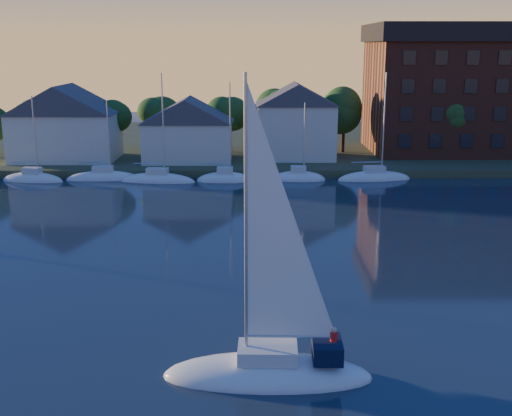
{
  "coord_description": "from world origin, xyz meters",
  "views": [
    {
      "loc": [
        2.27,
        -25.36,
        15.49
      ],
      "look_at": [
        2.55,
        22.0,
        3.46
      ],
      "focal_mm": 45.0,
      "sensor_mm": 36.0,
      "label": 1
    }
  ],
  "objects_px": {
    "clubhouse_centre": "(188,129)",
    "hero_sailboat": "(271,365)",
    "condo_block": "(480,88)",
    "clubhouse_west": "(65,122)",
    "clubhouse_east": "(296,120)"
  },
  "relations": [
    {
      "from": "hero_sailboat",
      "to": "clubhouse_east",
      "type": "bearing_deg",
      "value": -93.19
    },
    {
      "from": "clubhouse_centre",
      "to": "hero_sailboat",
      "type": "bearing_deg",
      "value": -80.48
    },
    {
      "from": "clubhouse_east",
      "to": "clubhouse_west",
      "type": "bearing_deg",
      "value": -178.09
    },
    {
      "from": "clubhouse_east",
      "to": "condo_block",
      "type": "relative_size",
      "value": 0.34
    },
    {
      "from": "clubhouse_centre",
      "to": "condo_block",
      "type": "distance_m",
      "value": 41.05
    },
    {
      "from": "clubhouse_east",
      "to": "hero_sailboat",
      "type": "xyz_separation_m",
      "value": [
        -4.86,
        -56.5,
        -5.37
      ]
    },
    {
      "from": "hero_sailboat",
      "to": "clubhouse_centre",
      "type": "bearing_deg",
      "value": -78.75
    },
    {
      "from": "clubhouse_west",
      "to": "condo_block",
      "type": "bearing_deg",
      "value": 7.07
    },
    {
      "from": "clubhouse_centre",
      "to": "hero_sailboat",
      "type": "relative_size",
      "value": 0.75
    },
    {
      "from": "clubhouse_west",
      "to": "condo_block",
      "type": "height_order",
      "value": "condo_block"
    },
    {
      "from": "clubhouse_centre",
      "to": "condo_block",
      "type": "height_order",
      "value": "condo_block"
    },
    {
      "from": "clubhouse_west",
      "to": "hero_sailboat",
      "type": "distance_m",
      "value": 61.16
    },
    {
      "from": "clubhouse_centre",
      "to": "clubhouse_west",
      "type": "bearing_deg",
      "value": 176.42
    },
    {
      "from": "clubhouse_west",
      "to": "condo_block",
      "type": "xyz_separation_m",
      "value": [
        56.0,
        6.95,
        3.86
      ]
    },
    {
      "from": "clubhouse_centre",
      "to": "hero_sailboat",
      "type": "distance_m",
      "value": 55.45
    }
  ]
}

